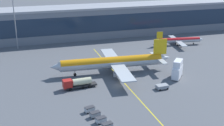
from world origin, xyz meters
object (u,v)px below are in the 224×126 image
Objects in this scene: baggage_cart_3 at (90,109)px; fuel_tanker at (77,83)px; baggage_cart_2 at (95,114)px; pushback_tug at (162,86)px; baggage_cart_0 at (107,126)px; main_airliner at (113,62)px; commuter_jet_far at (179,40)px; baggage_cart_1 at (101,120)px; catering_lift at (177,69)px.

fuel_tanker is at bearing 90.75° from baggage_cart_3.
pushback_tug is at bearing 24.13° from baggage_cart_2.
baggage_cart_0 is 1.00× the size of baggage_cart_2.
main_airliner is 32.15m from baggage_cart_2.
pushback_tug is 1.34× the size of baggage_cart_0.
commuter_jet_far is at bearing 49.09° from baggage_cart_0.
baggage_cart_3 is at bearing -119.18° from main_airliner.
baggage_cart_1 reaches higher than pushback_tug.
commuter_jet_far is at bearing 47.19° from baggage_cart_1.
main_airliner reaches higher than fuel_tanker.
baggage_cart_1 is (-32.78, -21.11, -2.28)m from catering_lift.
main_airliner is 47.82m from commuter_jet_far.
baggage_cart_1 is at bearing 103.48° from baggage_cart_0.
fuel_tanker is (-14.62, -9.55, -2.25)m from main_airliner.
main_airliner is 34.69m from baggage_cart_1.
baggage_cart_3 is at bearing -89.25° from fuel_tanker.
baggage_cart_3 is (-34.27, -14.89, -2.28)m from catering_lift.
baggage_cart_2 is (-1.49, 6.22, 0.00)m from baggage_cart_0.
baggage_cart_2 reaches higher than pushback_tug.
commuter_jet_far is at bearing 43.13° from baggage_cart_3.
baggage_cart_1 is 0.12× the size of commuter_jet_far.
pushback_tug is 1.34× the size of baggage_cart_2.
catering_lift is (34.48, -1.37, 1.32)m from fuel_tanker.
baggage_cart_2 is (-24.58, -11.01, -0.07)m from pushback_tug.
pushback_tug is (-8.94, -6.99, -2.22)m from catering_lift.
commuter_jet_far is at bearing 45.20° from baggage_cart_2.
catering_lift is 2.32× the size of baggage_cart_1.
main_airliner is 11.20× the size of pushback_tug.
main_airliner is 4.03× the size of fuel_tanker.
fuel_tanker is at bearing -147.48° from commuter_jet_far.
baggage_cart_1 is (1.70, -22.48, -0.96)m from fuel_tanker.
catering_lift is at bearing -2.27° from fuel_tanker.
main_airliner is 21.21m from pushback_tug.
baggage_cart_2 and baggage_cart_3 have the same top height.
fuel_tanker reaches higher than baggage_cart_2.
commuter_jet_far is (40.40, 25.53, -1.67)m from main_airliner.
pushback_tug is 26.53m from baggage_cart_3.
main_airliner reaches higher than pushback_tug.
fuel_tanker is 25.73m from baggage_cart_0.
main_airliner is 15.04× the size of baggage_cart_3.
pushback_tug is at bearing 17.32° from baggage_cart_3.
main_airliner is at bearing 151.20° from catering_lift.
baggage_cart_2 is (-0.75, 3.11, 0.00)m from baggage_cart_1.
baggage_cart_3 is 75.12m from commuter_jet_far.
catering_lift is 11.56m from pushback_tug.
baggage_cart_2 is 3.20m from baggage_cart_3.
fuel_tanker is 34.53m from catering_lift.
catering_lift is 39.05m from baggage_cart_1.
pushback_tug is at bearing -141.98° from catering_lift.
main_airliner is 37.33m from baggage_cart_0.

